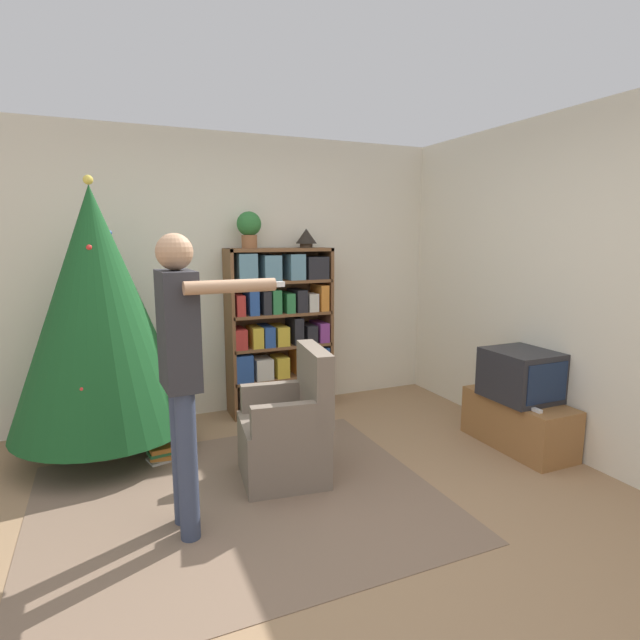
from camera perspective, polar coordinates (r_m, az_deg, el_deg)
ground_plane at (r=3.08m, az=-0.78°, el=-23.35°), size 14.00×14.00×0.00m
wall_back at (r=4.79m, az=-11.44°, el=4.91°), size 8.00×0.10×2.60m
wall_right at (r=4.04m, az=30.08°, el=2.98°), size 0.10×8.00×2.60m
area_rug at (r=3.43m, az=-9.12°, el=-19.69°), size 2.49×2.08×0.01m
bookshelf at (r=4.77m, az=-4.52°, el=-1.32°), size 0.99×0.33×1.56m
tv_stand at (r=4.37m, az=21.68°, el=-10.81°), size 0.40×0.89×0.40m
television at (r=4.25m, az=22.04°, el=-5.82°), size 0.47×0.51×0.39m
game_remote at (r=4.05m, az=23.32°, el=-9.37°), size 0.04×0.12×0.02m
christmas_tree at (r=4.08m, az=-24.06°, el=1.02°), size 1.33×1.33×2.11m
armchair at (r=3.55m, az=-3.61°, el=-12.79°), size 0.64×0.63×0.92m
standing_person at (r=2.83m, az=-15.58°, el=-4.45°), size 0.64×0.47×1.69m
potted_plant at (r=4.60m, az=-8.11°, el=10.47°), size 0.22×0.22×0.33m
table_lamp at (r=4.78m, az=-1.58°, el=9.47°), size 0.20×0.20×0.18m
book_pile_near_tree at (r=4.06m, az=-17.79°, el=-14.36°), size 0.21×0.19×0.12m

